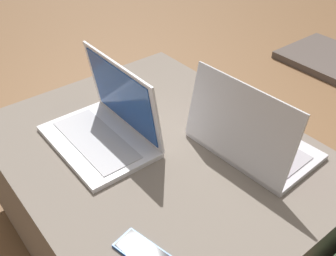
{
  "coord_description": "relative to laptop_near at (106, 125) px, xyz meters",
  "views": [
    {
      "loc": [
        0.76,
        -0.56,
        1.21
      ],
      "look_at": [
        0.03,
        0.02,
        0.51
      ],
      "focal_mm": 42.0,
      "sensor_mm": 36.0,
      "label": 1
    }
  ],
  "objects": [
    {
      "name": "ground_plane",
      "position": [
        0.13,
        0.1,
        -0.49
      ],
      "size": [
        14.0,
        14.0,
        0.0
      ],
      "primitive_type": "plane",
      "color": "brown"
    },
    {
      "name": "laptop_far",
      "position": [
        0.32,
        0.3,
        -0.0
      ],
      "size": [
        0.38,
        0.26,
        0.25
      ],
      "rotation": [
        0.0,
        0.0,
        3.19
      ],
      "color": "silver",
      "rests_on": "ottoman"
    },
    {
      "name": "laptop_near",
      "position": [
        0.0,
        0.0,
        0.0
      ],
      "size": [
        0.37,
        0.25,
        0.26
      ],
      "rotation": [
        0.0,
        0.0,
        -0.0
      ],
      "color": "silver",
      "rests_on": "ottoman"
    },
    {
      "name": "ottoman",
      "position": [
        0.13,
        0.1,
        -0.27
      ],
      "size": [
        1.04,
        0.84,
        0.43
      ],
      "color": "#3D3832",
      "rests_on": "ground_plane"
    },
    {
      "name": "cell_phone",
      "position": [
        0.42,
        -0.16,
        -0.05
      ],
      "size": [
        0.14,
        0.09,
        0.01
      ],
      "rotation": [
        0.0,
        0.0,
        1.79
      ],
      "color": "#1E4C9E",
      "rests_on": "ottoman"
    }
  ]
}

